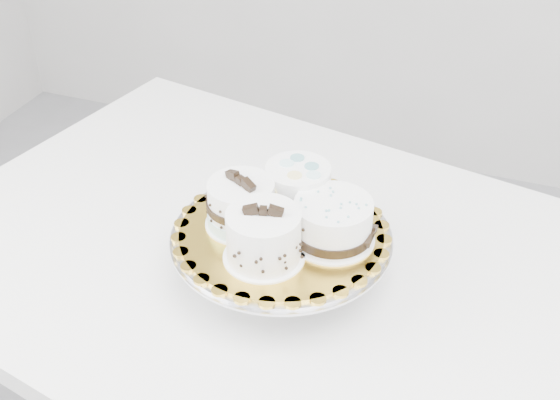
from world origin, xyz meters
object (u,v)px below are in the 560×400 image
(cake_swirl, at_px, (264,237))
(cake_dots, at_px, (298,187))
(cake_ribbon, at_px, (334,222))
(table, at_px, (282,292))
(cake_banded, at_px, (241,206))
(cake_stand, at_px, (281,247))
(cake_board, at_px, (281,232))

(cake_swirl, relative_size, cake_dots, 1.04)
(cake_ribbon, bearing_deg, cake_swirl, -135.22)
(cake_swirl, bearing_deg, cake_dots, 73.08)
(table, bearing_deg, cake_swirl, -71.03)
(table, xyz_separation_m, cake_banded, (-0.04, -0.06, 0.20))
(table, relative_size, cake_dots, 11.04)
(cake_swirl, distance_m, cake_dots, 0.13)
(cake_stand, relative_size, cake_ribbon, 2.52)
(cake_board, relative_size, cake_swirl, 2.39)
(cake_board, xyz_separation_m, cake_dots, (0.00, 0.06, 0.04))
(cake_swirl, bearing_deg, table, 82.62)
(cake_banded, relative_size, cake_ribbon, 1.01)
(cake_swirl, height_order, cake_banded, cake_swirl)
(table, xyz_separation_m, cake_board, (0.02, -0.05, 0.17))
(cake_banded, bearing_deg, cake_dots, 74.21)
(cake_stand, relative_size, cake_banded, 2.49)
(cake_stand, distance_m, cake_dots, 0.09)
(cake_banded, xyz_separation_m, cake_ribbon, (0.14, 0.01, -0.00))
(cake_banded, relative_size, cake_dots, 1.09)
(cake_dots, distance_m, cake_ribbon, 0.09)
(cake_swirl, distance_m, cake_banded, 0.08)
(table, height_order, cake_stand, cake_stand)
(cake_stand, bearing_deg, cake_swirl, -91.73)
(cake_stand, xyz_separation_m, cake_banded, (-0.06, -0.00, 0.07))
(table, distance_m, cake_ribbon, 0.23)
(cake_dots, bearing_deg, cake_ribbon, -28.48)
(cake_dots, bearing_deg, cake_stand, -84.09)
(table, distance_m, cake_banded, 0.22)
(cake_board, xyz_separation_m, cake_swirl, (-0.00, -0.07, 0.04))
(cake_stand, height_order, cake_board, cake_board)
(table, xyz_separation_m, cake_stand, (0.02, -0.05, 0.14))
(cake_stand, distance_m, cake_ribbon, 0.10)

